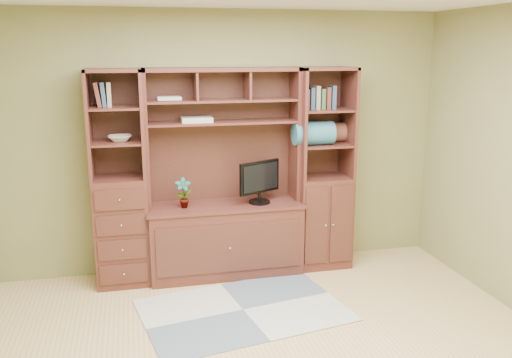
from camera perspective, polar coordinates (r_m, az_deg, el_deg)
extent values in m
cube|color=olive|center=(5.49, -3.32, 3.85)|extent=(4.50, 0.04, 2.60)
cube|color=olive|center=(1.86, 19.19, -16.91)|extent=(4.50, 0.04, 2.60)
cube|color=#4A211A|center=(5.28, -3.33, 0.42)|extent=(1.54, 0.53, 2.05)
cube|color=#4A211A|center=(5.25, -14.22, -0.05)|extent=(0.50, 0.45, 2.05)
cube|color=#4A211A|center=(5.58, 7.03, 1.05)|extent=(0.55, 0.45, 2.05)
cube|color=gray|center=(4.85, -1.37, -13.63)|extent=(1.88, 1.43, 0.01)
cube|color=black|center=(5.31, 0.38, 0.49)|extent=(0.52, 0.40, 0.58)
imported|color=#A03E36|center=(5.23, -7.65, -1.47)|extent=(0.16, 0.11, 0.30)
cube|color=#BCB0A0|center=(5.24, -6.28, 6.24)|extent=(0.29, 0.21, 0.04)
imported|color=beige|center=(5.17, -14.15, 4.18)|extent=(0.22, 0.22, 0.05)
cube|color=#2C6374|center=(5.42, 6.06, 4.80)|extent=(0.40, 0.23, 0.23)
cube|color=brown|center=(5.61, 7.69, 4.88)|extent=(0.35, 0.20, 0.20)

